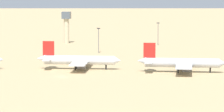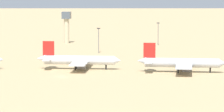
{
  "view_description": "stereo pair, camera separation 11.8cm",
  "coord_description": "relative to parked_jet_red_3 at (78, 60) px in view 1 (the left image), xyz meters",
  "views": [
    {
      "loc": [
        50.49,
        -251.46,
        36.29
      ],
      "look_at": [
        17.24,
        23.12,
        6.0
      ],
      "focal_mm": 104.95,
      "sensor_mm": 36.0,
      "label": 1
    },
    {
      "loc": [
        50.61,
        -251.44,
        36.29
      ],
      "look_at": [
        17.24,
        23.12,
        6.0
      ],
      "focal_mm": 104.95,
      "sensor_mm": 36.0,
      "label": 2
    }
  ],
  "objects": [
    {
      "name": "ground",
      "position": [
        -2.63,
        -23.55,
        -3.96
      ],
      "size": [
        4000.0,
        4000.0,
        0.0
      ],
      "primitive_type": "plane",
      "color": "tan"
    },
    {
      "name": "parked_jet_red_4",
      "position": [
        43.92,
        -4.72,
        0.04
      ],
      "size": [
        36.82,
        30.78,
        12.21
      ],
      "rotation": [
        0.0,
        0.0,
        0.0
      ],
      "color": "silver",
      "rests_on": "ground"
    },
    {
      "name": "parked_jet_red_3",
      "position": [
        0.0,
        0.0,
        0.0
      ],
      "size": [
        36.53,
        30.65,
        12.08
      ],
      "rotation": [
        0.0,
        0.0,
        0.04
      ],
      "color": "silver",
      "rests_on": "ground"
    },
    {
      "name": "light_pole_east",
      "position": [
        -0.78,
        67.44,
        3.91
      ],
      "size": [
        1.8,
        0.5,
        13.4
      ],
      "color": "#59595E",
      "rests_on": "ground"
    },
    {
      "name": "control_tower",
      "position": [
        -28.68,
        122.41,
        7.85
      ],
      "size": [
        5.2,
        5.2,
        19.56
      ],
      "color": "#C6B793",
      "rests_on": "ground"
    },
    {
      "name": "light_pole_west",
      "position": [
        28.29,
        116.28,
        4.03
      ],
      "size": [
        1.8,
        0.5,
        13.63
      ],
      "color": "#59595E",
      "rests_on": "ground"
    }
  ]
}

